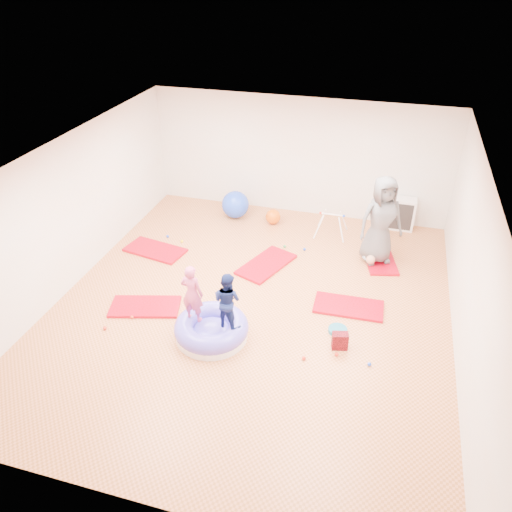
# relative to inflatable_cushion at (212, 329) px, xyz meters

# --- Properties ---
(room) EXTENTS (7.01, 8.01, 2.81)m
(room) POSITION_rel_inflatable_cushion_xyz_m (0.41, 0.98, 1.25)
(room) COLOR #D38154
(room) RESTS_ON ground
(gym_mat_front_left) EXTENTS (1.36, 0.93, 0.05)m
(gym_mat_front_left) POSITION_rel_inflatable_cushion_xyz_m (-1.44, 0.40, -0.13)
(gym_mat_front_left) COLOR #BC002A
(gym_mat_front_left) RESTS_ON ground
(gym_mat_mid_left) EXTENTS (1.38, 0.87, 0.05)m
(gym_mat_mid_left) POSITION_rel_inflatable_cushion_xyz_m (-2.13, 2.26, -0.13)
(gym_mat_mid_left) COLOR #BC002A
(gym_mat_mid_left) RESTS_ON ground
(gym_mat_center_back) EXTENTS (1.10, 1.47, 0.05)m
(gym_mat_center_back) POSITION_rel_inflatable_cushion_xyz_m (0.32, 2.37, -0.13)
(gym_mat_center_back) COLOR #BC002A
(gym_mat_center_back) RESTS_ON ground
(gym_mat_right) EXTENTS (1.26, 0.66, 0.05)m
(gym_mat_right) POSITION_rel_inflatable_cushion_xyz_m (2.12, 1.41, -0.13)
(gym_mat_right) COLOR #BC002A
(gym_mat_right) RESTS_ON ground
(gym_mat_rear_right) EXTENTS (0.85, 1.27, 0.05)m
(gym_mat_rear_right) POSITION_rel_inflatable_cushion_xyz_m (2.56, 3.20, -0.13)
(gym_mat_rear_right) COLOR #BC002A
(gym_mat_rear_right) RESTS_ON ground
(inflatable_cushion) EXTENTS (1.25, 1.25, 0.39)m
(inflatable_cushion) POSITION_rel_inflatable_cushion_xyz_m (0.00, 0.00, 0.00)
(inflatable_cushion) COLOR white
(inflatable_cushion) RESTS_ON ground
(child_pink) EXTENTS (0.41, 0.29, 1.05)m
(child_pink) POSITION_rel_inflatable_cushion_xyz_m (-0.30, -0.01, 0.73)
(child_pink) COLOR #CA487A
(child_pink) RESTS_ON inflatable_cushion
(child_navy) EXTENTS (0.57, 0.50, 0.99)m
(child_navy) POSITION_rel_inflatable_cushion_xyz_m (0.29, 0.01, 0.70)
(child_navy) COLOR navy
(child_navy) RESTS_ON inflatable_cushion
(adult_caregiver) EXTENTS (1.06, 0.93, 1.84)m
(adult_caregiver) POSITION_rel_inflatable_cushion_xyz_m (2.47, 3.15, 0.81)
(adult_caregiver) COLOR #545357
(adult_caregiver) RESTS_ON gym_mat_rear_right
(infant) EXTENTS (0.39, 0.40, 0.23)m
(infant) POSITION_rel_inflatable_cushion_xyz_m (2.38, 3.02, 0.01)
(infant) COLOR #9FC7F2
(infant) RESTS_ON gym_mat_rear_right
(ball_pit_balls) EXTENTS (4.80, 3.57, 0.06)m
(ball_pit_balls) POSITION_rel_inflatable_cushion_xyz_m (-0.00, 1.19, -0.12)
(ball_pit_balls) COLOR red
(ball_pit_balls) RESTS_ON ground
(exercise_ball_blue) EXTENTS (0.65, 0.65, 0.65)m
(exercise_ball_blue) POSITION_rel_inflatable_cushion_xyz_m (-0.95, 4.27, 0.17)
(exercise_ball_blue) COLOR blue
(exercise_ball_blue) RESTS_ON ground
(exercise_ball_orange) EXTENTS (0.35, 0.35, 0.35)m
(exercise_ball_orange) POSITION_rel_inflatable_cushion_xyz_m (0.01, 4.19, 0.02)
(exercise_ball_orange) COLOR #DE570A
(exercise_ball_orange) RESTS_ON ground
(infant_play_gym) EXTENTS (0.70, 0.66, 0.54)m
(infant_play_gym) POSITION_rel_inflatable_cushion_xyz_m (1.40, 4.00, 0.20)
(infant_play_gym) COLOR white
(infant_play_gym) RESTS_ON ground
(cube_shelf) EXTENTS (0.74, 0.37, 0.74)m
(cube_shelf) POSITION_rel_inflatable_cushion_xyz_m (2.82, 4.77, 0.22)
(cube_shelf) COLOR white
(cube_shelf) RESTS_ON ground
(balance_disc) EXTENTS (0.32, 0.32, 0.07)m
(balance_disc) POSITION_rel_inflatable_cushion_xyz_m (2.03, 0.69, -0.12)
(balance_disc) COLOR #1A6B87
(balance_disc) RESTS_ON ground
(backpack) EXTENTS (0.29, 0.22, 0.30)m
(backpack) POSITION_rel_inflatable_cushion_xyz_m (2.11, 0.30, -0.01)
(backpack) COLOR maroon
(backpack) RESTS_ON ground
(yellow_toy) EXTENTS (0.20, 0.20, 0.03)m
(yellow_toy) POSITION_rel_inflatable_cushion_xyz_m (-0.12, 0.06, -0.14)
(yellow_toy) COLOR #EEDC00
(yellow_toy) RESTS_ON ground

